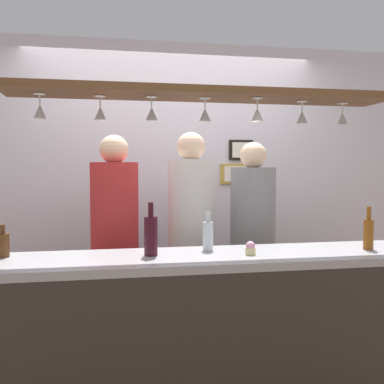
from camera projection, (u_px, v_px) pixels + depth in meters
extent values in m
cube|color=silver|center=(172.00, 191.00, 3.90)|extent=(4.40, 0.06, 2.60)
cube|color=#99999E|center=(206.00, 259.00, 2.49)|extent=(2.70, 0.55, 0.04)
cube|color=#2D2823|center=(217.00, 366.00, 2.27)|extent=(2.65, 0.04, 0.97)
cube|color=brown|center=(205.00, 94.00, 2.49)|extent=(2.20, 0.36, 0.04)
cylinder|color=silver|center=(40.00, 94.00, 2.34)|extent=(0.06, 0.06, 0.00)
cylinder|color=silver|center=(40.00, 99.00, 2.34)|extent=(0.01, 0.01, 0.06)
cone|color=silver|center=(40.00, 111.00, 2.35)|extent=(0.07, 0.07, 0.08)
cylinder|color=silver|center=(100.00, 96.00, 2.42)|extent=(0.06, 0.06, 0.00)
cylinder|color=silver|center=(100.00, 101.00, 2.42)|extent=(0.01, 0.01, 0.06)
cone|color=silver|center=(100.00, 113.00, 2.42)|extent=(0.07, 0.07, 0.08)
cylinder|color=silver|center=(152.00, 97.00, 2.44)|extent=(0.06, 0.06, 0.00)
cylinder|color=silver|center=(152.00, 102.00, 2.44)|extent=(0.01, 0.01, 0.06)
cone|color=silver|center=(152.00, 114.00, 2.45)|extent=(0.07, 0.07, 0.08)
cylinder|color=silver|center=(205.00, 98.00, 2.49)|extent=(0.06, 0.06, 0.00)
cylinder|color=silver|center=(205.00, 103.00, 2.49)|extent=(0.01, 0.01, 0.06)
cone|color=silver|center=(205.00, 115.00, 2.49)|extent=(0.07, 0.07, 0.08)
cylinder|color=silver|center=(257.00, 98.00, 2.48)|extent=(0.06, 0.06, 0.00)
cylinder|color=silver|center=(257.00, 103.00, 2.48)|extent=(0.01, 0.01, 0.06)
cone|color=silver|center=(257.00, 115.00, 2.49)|extent=(0.07, 0.07, 0.08)
cylinder|color=silver|center=(302.00, 101.00, 2.61)|extent=(0.06, 0.06, 0.00)
cylinder|color=silver|center=(302.00, 106.00, 2.61)|extent=(0.01, 0.01, 0.06)
cone|color=silver|center=(302.00, 117.00, 2.61)|extent=(0.07, 0.07, 0.08)
cylinder|color=silver|center=(343.00, 103.00, 2.69)|extent=(0.06, 0.06, 0.00)
cylinder|color=silver|center=(343.00, 108.00, 2.69)|extent=(0.01, 0.01, 0.06)
cone|color=silver|center=(342.00, 119.00, 2.69)|extent=(0.07, 0.07, 0.08)
cube|color=#2D334C|center=(116.00, 319.00, 3.17)|extent=(0.17, 0.18, 0.83)
cylinder|color=red|center=(115.00, 213.00, 3.13)|extent=(0.34, 0.34, 0.72)
sphere|color=beige|center=(114.00, 149.00, 3.11)|extent=(0.20, 0.20, 0.20)
cube|color=#2D334C|center=(191.00, 314.00, 3.27)|extent=(0.17, 0.18, 0.84)
cylinder|color=white|center=(191.00, 209.00, 3.23)|extent=(0.34, 0.34, 0.73)
sphere|color=beige|center=(191.00, 146.00, 3.21)|extent=(0.21, 0.21, 0.21)
cube|color=#2D334C|center=(252.00, 312.00, 3.36)|extent=(0.17, 0.18, 0.81)
cylinder|color=gray|center=(253.00, 214.00, 3.32)|extent=(0.34, 0.34, 0.70)
sphere|color=beige|center=(253.00, 155.00, 3.30)|extent=(0.20, 0.20, 0.20)
cylinder|color=#512D14|center=(3.00, 245.00, 2.42)|extent=(0.07, 0.07, 0.13)
cylinder|color=#512D14|center=(3.00, 229.00, 2.42)|extent=(0.03, 0.03, 0.05)
cylinder|color=#380F19|center=(151.00, 236.00, 2.46)|extent=(0.08, 0.08, 0.22)
cylinder|color=#380F19|center=(151.00, 209.00, 2.45)|extent=(0.03, 0.03, 0.08)
cylinder|color=silver|center=(208.00, 236.00, 2.62)|extent=(0.06, 0.06, 0.17)
cylinder|color=silver|center=(208.00, 217.00, 2.61)|extent=(0.03, 0.03, 0.06)
cylinder|color=brown|center=(368.00, 235.00, 2.65)|extent=(0.06, 0.06, 0.18)
cylinder|color=brown|center=(369.00, 213.00, 2.64)|extent=(0.03, 0.03, 0.08)
cylinder|color=beige|center=(250.00, 251.00, 2.49)|extent=(0.06, 0.06, 0.04)
sphere|color=pink|center=(250.00, 246.00, 2.48)|extent=(0.05, 0.05, 0.05)
cube|color=#B29338|center=(236.00, 174.00, 3.96)|extent=(0.30, 0.02, 0.18)
cube|color=white|center=(237.00, 174.00, 3.94)|extent=(0.23, 0.01, 0.14)
cube|color=black|center=(241.00, 150.00, 3.95)|extent=(0.22, 0.02, 0.18)
cube|color=white|center=(241.00, 150.00, 3.94)|extent=(0.17, 0.01, 0.14)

